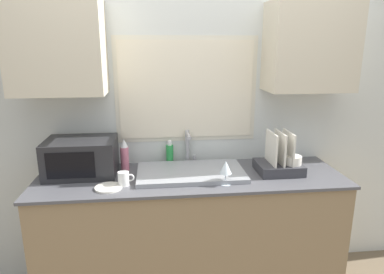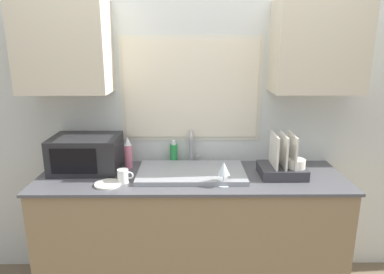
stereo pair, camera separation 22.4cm
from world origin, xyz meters
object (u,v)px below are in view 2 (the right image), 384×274
object	(u,v)px
dish_rack	(283,165)
wine_glass	(224,169)
faucet	(192,144)
microwave	(86,154)
mug_near_sink	(123,176)
spray_bottle	(128,153)
soap_bottle	(174,153)

from	to	relation	value
dish_rack	wine_glass	world-z (taller)	dish_rack
faucet	microwave	xyz separation A→B (m)	(-0.75, -0.13, -0.03)
mug_near_sink	wine_glass	bearing A→B (deg)	-5.14
spray_bottle	mug_near_sink	world-z (taller)	spray_bottle
soap_bottle	dish_rack	bearing A→B (deg)	-19.54
soap_bottle	mug_near_sink	xyz separation A→B (m)	(-0.31, -0.38, -0.03)
dish_rack	spray_bottle	bearing A→B (deg)	171.27
soap_bottle	spray_bottle	bearing A→B (deg)	-162.36
spray_bottle	wine_glass	distance (m)	0.74
faucet	mug_near_sink	bearing A→B (deg)	-141.29
dish_rack	spray_bottle	distance (m)	1.09
dish_rack	mug_near_sink	size ratio (longest dim) A/B	2.92
faucet	wine_glass	size ratio (longest dim) A/B	1.60
spray_bottle	soap_bottle	world-z (taller)	spray_bottle
microwave	soap_bottle	size ratio (longest dim) A/B	2.64
faucet	microwave	bearing A→B (deg)	-170.40
faucet	soap_bottle	world-z (taller)	faucet
mug_near_sink	wine_glass	xyz separation A→B (m)	(0.64, -0.06, 0.07)
faucet	soap_bottle	size ratio (longest dim) A/B	1.44
faucet	dish_rack	distance (m)	0.67
microwave	spray_bottle	size ratio (longest dim) A/B	2.03
microwave	wine_glass	size ratio (longest dim) A/B	2.94
microwave	mug_near_sink	size ratio (longest dim) A/B	4.52
dish_rack	spray_bottle	size ratio (longest dim) A/B	1.31
microwave	dish_rack	size ratio (longest dim) A/B	1.55
dish_rack	spray_bottle	xyz separation A→B (m)	(-1.08, 0.17, 0.04)
dish_rack	wine_glass	size ratio (longest dim) A/B	1.90
microwave	spray_bottle	distance (m)	0.29
faucet	soap_bottle	xyz separation A→B (m)	(-0.14, 0.02, -0.08)
mug_near_sink	soap_bottle	bearing A→B (deg)	51.13
faucet	mug_near_sink	distance (m)	0.58
faucet	microwave	size ratio (longest dim) A/B	0.54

